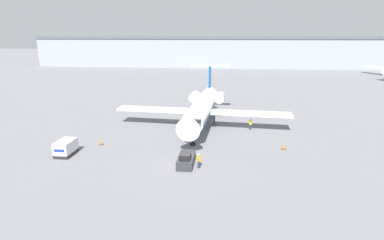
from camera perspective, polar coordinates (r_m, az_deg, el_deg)
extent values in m
plane|color=slate|center=(36.78, -1.55, -8.96)|extent=(600.00, 600.00, 0.00)
cube|color=#8C939E|center=(153.35, 4.77, 12.62)|extent=(180.00, 16.00, 13.61)
cube|color=#4C515B|center=(153.11, 4.84, 15.38)|extent=(180.00, 16.80, 1.20)
cylinder|color=white|center=(50.57, 1.76, 2.19)|extent=(4.43, 18.88, 3.26)
cone|color=white|center=(40.43, -0.43, -1.34)|extent=(3.42, 2.81, 3.26)
cube|color=black|center=(41.25, -0.17, -0.16)|extent=(2.81, 0.87, 0.44)
cone|color=white|center=(61.37, 3.28, 4.62)|extent=(3.15, 3.76, 2.93)
cube|color=#0C5999|center=(50.83, 1.75, 1.03)|extent=(3.99, 16.99, 0.20)
cube|color=white|center=(51.18, 11.18, 1.21)|extent=(13.56, 3.59, 0.36)
cube|color=white|center=(53.43, -6.98, 2.01)|extent=(13.56, 3.59, 0.36)
cylinder|color=#ADADB7|center=(57.84, 5.32, 4.29)|extent=(2.07, 3.44, 1.86)
cylinder|color=#ADADB7|center=(58.44, 0.48, 4.48)|extent=(2.07, 3.44, 1.86)
cube|color=#0C5999|center=(61.44, 3.41, 8.27)|extent=(0.38, 2.21, 4.45)
cube|color=white|center=(61.18, 3.45, 10.34)|extent=(8.11, 2.30, 0.20)
cylinder|color=black|center=(43.39, 0.13, -3.67)|extent=(0.24, 0.24, 1.85)
cylinder|color=black|center=(43.64, 0.13, -4.57)|extent=(0.80, 0.80, 0.40)
cylinder|color=black|center=(53.02, -0.29, -0.01)|extent=(0.24, 0.24, 1.85)
cylinder|color=black|center=(53.22, -0.29, -0.76)|extent=(0.80, 0.80, 0.40)
cylinder|color=black|center=(52.46, 4.27, -0.23)|extent=(0.24, 0.24, 1.85)
cylinder|color=black|center=(52.66, 4.25, -0.98)|extent=(0.80, 0.80, 0.40)
cube|color=#2D2D33|center=(37.32, -1.12, -7.65)|extent=(1.89, 4.37, 1.10)
cube|color=black|center=(36.09, -1.33, -6.94)|extent=(1.32, 1.57, 0.70)
cube|color=black|center=(39.30, -0.72, -6.65)|extent=(1.70, 0.30, 0.66)
cube|color=#232326|center=(43.61, -22.79, -5.85)|extent=(1.94, 3.21, 0.45)
cube|color=silver|center=(43.27, -22.93, -4.63)|extent=(1.94, 3.21, 1.54)
cube|color=navy|center=(41.96, -23.99, -5.38)|extent=(1.36, 0.04, 0.36)
cube|color=#232838|center=(36.39, 1.31, -8.48)|extent=(0.32, 0.20, 0.88)
cube|color=orange|center=(36.07, 1.32, -7.34)|extent=(0.40, 0.24, 0.70)
sphere|color=tan|center=(35.88, 1.32, -6.64)|extent=(0.26, 0.26, 0.26)
cube|color=#232838|center=(51.55, 11.05, -1.33)|extent=(0.32, 0.20, 0.90)
cube|color=yellow|center=(51.32, 11.10, -0.47)|extent=(0.40, 0.24, 0.71)
sphere|color=tan|center=(51.19, 11.12, 0.05)|extent=(0.26, 0.26, 0.26)
cube|color=black|center=(45.84, -16.90, -4.50)|extent=(0.52, 0.52, 0.04)
cone|color=orange|center=(45.71, -16.94, -4.04)|extent=(0.37, 0.37, 0.75)
cube|color=black|center=(44.11, 17.03, -5.32)|extent=(0.54, 0.54, 0.04)
cone|color=orange|center=(43.96, 17.07, -4.81)|extent=(0.39, 0.39, 0.80)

